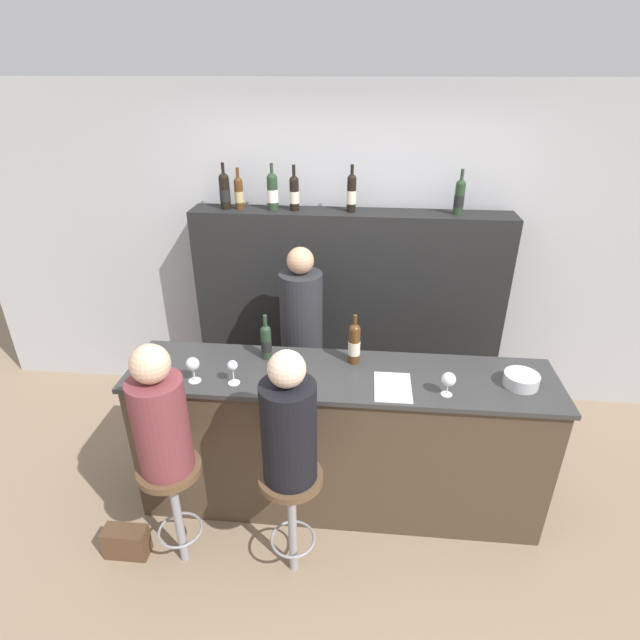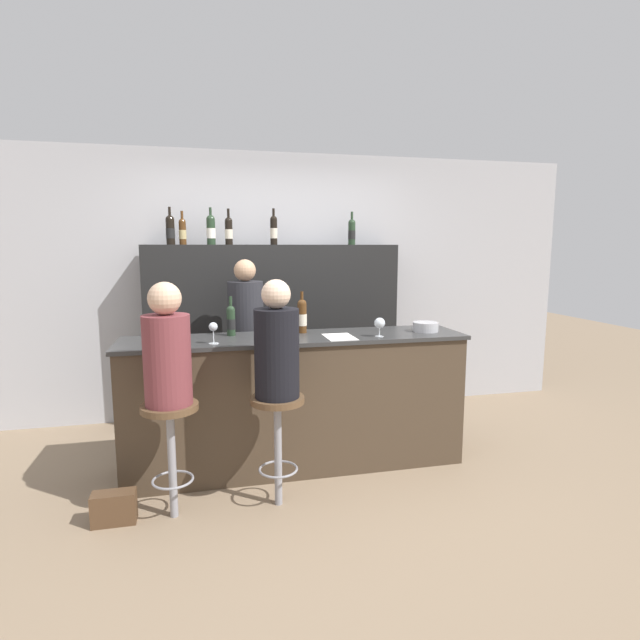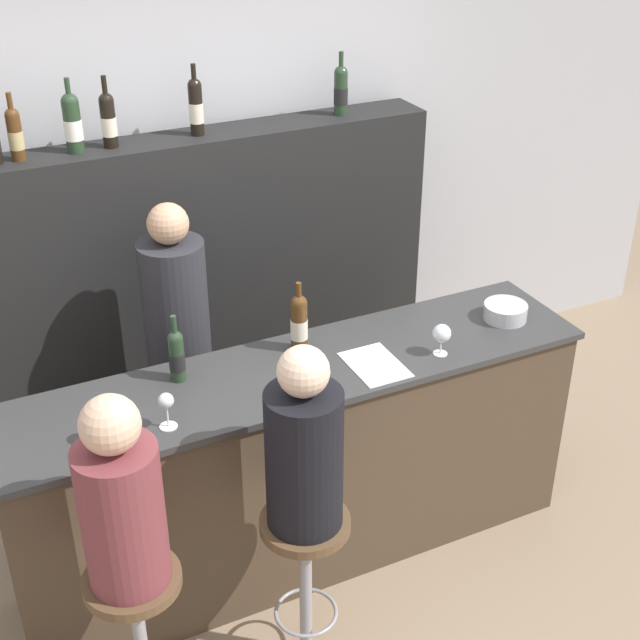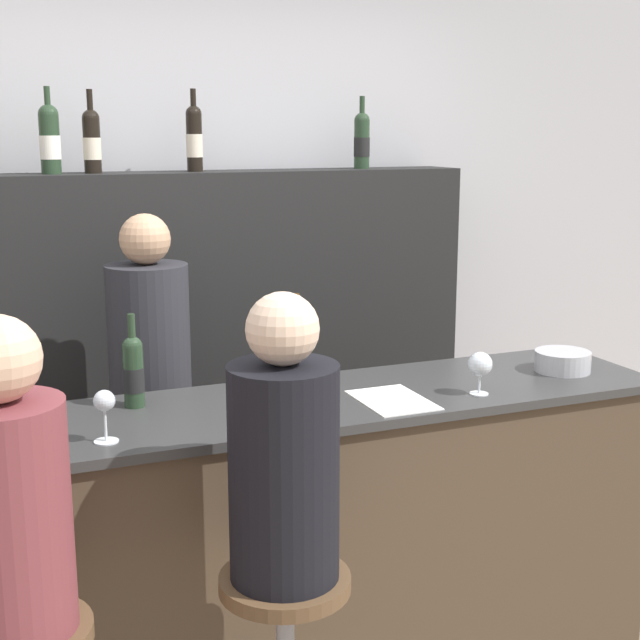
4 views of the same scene
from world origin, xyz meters
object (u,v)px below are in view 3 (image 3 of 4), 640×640
at_px(wine_glass_1, 166,403).
at_px(wine_bottle_backbar_2, 72,122).
at_px(guest_seated_left, 121,503).
at_px(metal_bowl, 505,312).
at_px(wine_bottle_backbar_5, 341,90).
at_px(bartender, 181,369).
at_px(wine_bottle_backbar_4, 195,106).
at_px(wine_bottle_counter_1, 299,322).
at_px(wine_glass_0, 104,419).
at_px(bar_stool_right, 305,553).
at_px(guest_seated_right, 304,449).
at_px(wine_bottle_counter_0, 177,355).
at_px(wine_bottle_backbar_1, 15,133).
at_px(bar_stool_left, 137,611).
at_px(wine_bottle_backbar_3, 108,119).
at_px(wine_glass_2, 442,334).

bearing_deg(wine_glass_1, wine_bottle_backbar_2, 88.79).
bearing_deg(guest_seated_left, metal_bowl, 15.47).
bearing_deg(wine_bottle_backbar_5, bartender, -156.08).
height_order(wine_bottle_backbar_4, metal_bowl, wine_bottle_backbar_4).
relative_size(wine_bottle_counter_1, wine_glass_0, 2.07).
relative_size(wine_bottle_backbar_5, bar_stool_right, 0.43).
xyz_separation_m(wine_glass_0, wine_glass_1, (0.23, 0.00, -0.00)).
relative_size(wine_bottle_backbar_2, guest_seated_right, 0.45).
xyz_separation_m(wine_bottle_counter_0, wine_glass_0, (-0.37, -0.30, -0.01)).
height_order(wine_glass_1, guest_seated_right, guest_seated_right).
bearing_deg(wine_bottle_backbar_1, wine_bottle_counter_1, -47.60).
bearing_deg(wine_glass_1, bar_stool_left, -125.28).
bearing_deg(wine_bottle_backbar_1, guest_seated_left, -91.94).
bearing_deg(wine_glass_1, wine_bottle_backbar_3, 81.69).
height_order(wine_bottle_counter_0, metal_bowl, wine_bottle_counter_0).
bearing_deg(wine_bottle_counter_0, wine_bottle_backbar_1, 110.02).
relative_size(wine_bottle_backbar_3, wine_glass_2, 2.30).
relative_size(wine_bottle_counter_0, wine_bottle_backbar_2, 0.88).
bearing_deg(wine_bottle_backbar_5, wine_bottle_counter_0, -141.32).
relative_size(wine_bottle_counter_1, wine_bottle_backbar_4, 0.96).
distance_m(wine_bottle_backbar_2, wine_bottle_backbar_5, 1.35).
bearing_deg(wine_bottle_backbar_1, wine_bottle_backbar_2, -0.00).
height_order(wine_bottle_counter_1, bar_stool_right, wine_bottle_counter_1).
bearing_deg(wine_bottle_backbar_1, wine_bottle_backbar_5, 0.00).
xyz_separation_m(wine_bottle_backbar_2, bar_stool_left, (-0.31, -1.70, -1.28)).
distance_m(wine_bottle_backbar_4, wine_bottle_backbar_5, 0.77).
bearing_deg(bar_stool_right, wine_glass_2, 25.69).
xyz_separation_m(wine_bottle_counter_1, wine_bottle_backbar_1, (-0.91, 1.00, 0.67)).
xyz_separation_m(wine_glass_1, guest_seated_left, (-0.28, -0.40, -0.06)).
height_order(wine_glass_1, bar_stool_left, wine_glass_1).
xyz_separation_m(guest_seated_right, bartender, (-0.09, 1.21, -0.33)).
height_order(wine_bottle_backbar_3, wine_bottle_backbar_4, wine_bottle_backbar_4).
xyz_separation_m(wine_bottle_counter_0, wine_bottle_counter_1, (0.55, -0.00, 0.02)).
distance_m(wine_bottle_backbar_4, wine_glass_1, 1.60).
height_order(wine_bottle_backbar_1, wine_glass_1, wine_bottle_backbar_1).
bearing_deg(wine_bottle_backbar_1, wine_bottle_counter_0, -69.98).
relative_size(wine_bottle_backbar_3, wine_bottle_backbar_5, 1.03).
bearing_deg(guest_seated_right, wine_bottle_backbar_3, 96.50).
bearing_deg(wine_bottle_counter_0, bar_stool_right, -70.67).
height_order(wine_bottle_backbar_2, bar_stool_right, wine_bottle_backbar_2).
relative_size(wine_bottle_counter_0, metal_bowl, 1.49).
bearing_deg(bar_stool_left, wine_bottle_backbar_2, 79.63).
relative_size(guest_seated_left, bartender, 0.47).
relative_size(wine_bottle_counter_1, bartender, 0.20).
distance_m(wine_bottle_backbar_2, guest_seated_right, 1.90).
xyz_separation_m(wine_bottle_backbar_4, wine_glass_2, (0.61, -1.30, -0.72)).
distance_m(wine_glass_0, wine_glass_1, 0.23).
bearing_deg(guest_seated_left, wine_glass_1, 54.72).
bearing_deg(wine_glass_1, wine_bottle_backbar_1, 99.89).
relative_size(guest_seated_right, bartender, 0.48).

